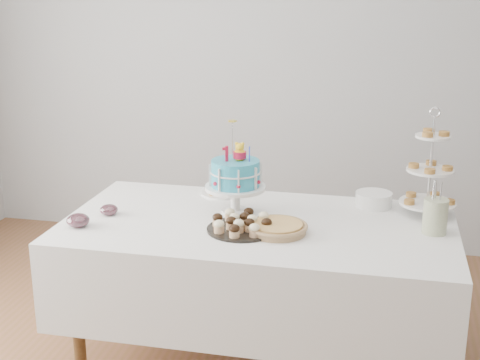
% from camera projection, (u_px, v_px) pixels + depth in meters
% --- Properties ---
extents(walls, '(5.04, 4.04, 2.70)m').
position_uv_depth(walls, '(246.00, 118.00, 2.85)').
color(walls, '#A6A8AB').
rests_on(walls, floor).
extents(table, '(1.92, 1.02, 0.77)m').
position_uv_depth(table, '(258.00, 265.00, 3.36)').
color(table, silver).
rests_on(table, floor).
extents(birthday_cake, '(0.31, 0.31, 0.48)m').
position_uv_depth(birthday_cake, '(235.00, 189.00, 3.39)').
color(birthday_cake, white).
rests_on(birthday_cake, table).
extents(cupcake_tray, '(0.34, 0.34, 0.08)m').
position_uv_depth(cupcake_tray, '(242.00, 223.00, 3.18)').
color(cupcake_tray, black).
rests_on(cupcake_tray, table).
extents(pie, '(0.29, 0.29, 0.05)m').
position_uv_depth(pie, '(277.00, 227.00, 3.15)').
color(pie, '#A57B59').
rests_on(pie, table).
extents(tiered_stand, '(0.29, 0.29, 0.55)m').
position_uv_depth(tiered_stand, '(430.00, 171.00, 3.34)').
color(tiered_stand, silver).
rests_on(tiered_stand, table).
extents(plate_stack, '(0.19, 0.19, 0.07)m').
position_uv_depth(plate_stack, '(374.00, 199.00, 3.52)').
color(plate_stack, white).
rests_on(plate_stack, table).
extents(pastry_plate, '(0.23, 0.23, 0.03)m').
position_uv_depth(pastry_plate, '(222.00, 192.00, 3.73)').
color(pastry_plate, white).
rests_on(pastry_plate, table).
extents(jam_bowl_a, '(0.11, 0.11, 0.07)m').
position_uv_depth(jam_bowl_a, '(78.00, 221.00, 3.23)').
color(jam_bowl_a, silver).
rests_on(jam_bowl_a, table).
extents(jam_bowl_b, '(0.09, 0.09, 0.05)m').
position_uv_depth(jam_bowl_b, '(109.00, 210.00, 3.40)').
color(jam_bowl_b, silver).
rests_on(jam_bowl_b, table).
extents(utensil_pitcher, '(0.12, 0.11, 0.26)m').
position_uv_depth(utensil_pitcher, '(435.00, 215.00, 3.13)').
color(utensil_pitcher, beige).
rests_on(utensil_pitcher, table).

